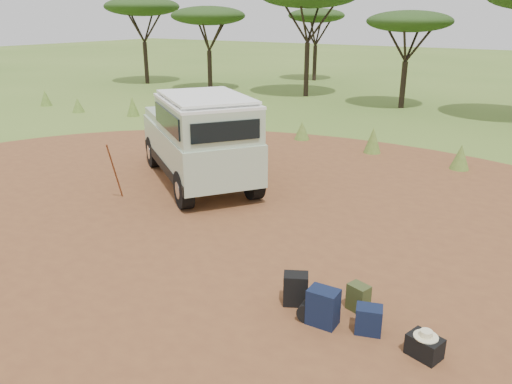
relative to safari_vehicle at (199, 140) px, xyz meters
The scene contains 13 objects.
ground 4.35m from the safari_vehicle, 45.19° to the right, with size 140.00×140.00×0.00m, color #507228.
dirt_clearing 4.34m from the safari_vehicle, 45.19° to the right, with size 23.00×23.00×0.01m, color brown.
grass_fringe 6.54m from the safari_vehicle, 61.96° to the left, with size 36.60×1.60×0.90m.
acacia_treeline 17.63m from the safari_vehicle, 77.67° to the left, with size 46.70×13.20×6.26m.
safari_vehicle is the anchor object (origin of this frame).
walking_staff 2.54m from the safari_vehicle, 111.42° to the right, with size 0.04×0.04×1.68m, color brown.
backpack_black 6.84m from the safari_vehicle, 37.45° to the right, with size 0.40×0.30×0.55m, color black.
backpack_navy 7.50m from the safari_vehicle, 36.17° to the right, with size 0.46×0.33×0.60m, color #101933.
backpack_olive 7.41m from the safari_vehicle, 30.52° to the right, with size 0.33×0.24×0.46m, color #3D4A22.
duffel_navy 7.97m from the safari_vehicle, 32.21° to the right, with size 0.39×0.29×0.44m, color #101933.
hard_case 8.78m from the safari_vehicle, 29.75° to the right, with size 0.46×0.32×0.32m, color black.
stuff_sack 7.34m from the safari_vehicle, 37.21° to the right, with size 0.33×0.33×0.33m, color black.
safari_hat 8.75m from the safari_vehicle, 29.75° to the right, with size 0.34×0.34×0.10m.
Camera 1 is at (5.86, -7.59, 4.58)m, focal length 35.00 mm.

